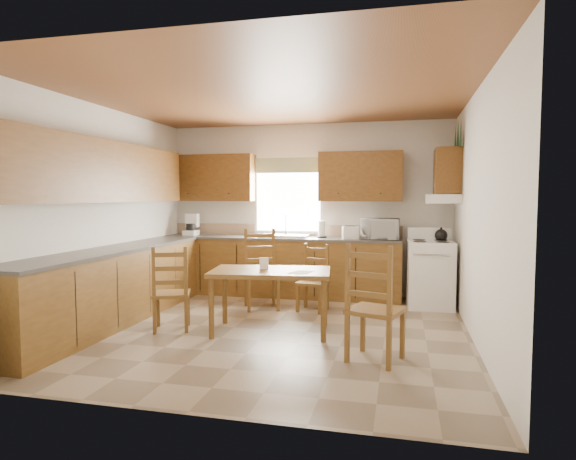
% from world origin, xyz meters
% --- Properties ---
extents(floor, '(4.50, 4.50, 0.00)m').
position_xyz_m(floor, '(0.00, 0.00, 0.00)').
color(floor, '#817059').
rests_on(floor, ground).
extents(ceiling, '(4.50, 4.50, 0.00)m').
position_xyz_m(ceiling, '(0.00, 0.00, 2.70)').
color(ceiling, brown).
rests_on(ceiling, floor).
extents(wall_left, '(4.50, 4.50, 0.00)m').
position_xyz_m(wall_left, '(-2.25, 0.00, 1.35)').
color(wall_left, silver).
rests_on(wall_left, floor).
extents(wall_right, '(4.50, 4.50, 0.00)m').
position_xyz_m(wall_right, '(2.25, 0.00, 1.35)').
color(wall_right, silver).
rests_on(wall_right, floor).
extents(wall_back, '(4.50, 4.50, 0.00)m').
position_xyz_m(wall_back, '(0.00, 2.25, 1.35)').
color(wall_back, silver).
rests_on(wall_back, floor).
extents(wall_front, '(4.50, 4.50, 0.00)m').
position_xyz_m(wall_front, '(0.00, -2.25, 1.35)').
color(wall_front, silver).
rests_on(wall_front, floor).
extents(lower_cab_back, '(3.75, 0.60, 0.88)m').
position_xyz_m(lower_cab_back, '(-0.38, 1.95, 0.44)').
color(lower_cab_back, brown).
rests_on(lower_cab_back, floor).
extents(lower_cab_left, '(0.60, 3.60, 0.88)m').
position_xyz_m(lower_cab_left, '(-1.95, -0.15, 0.44)').
color(lower_cab_left, brown).
rests_on(lower_cab_left, floor).
extents(counter_back, '(3.75, 0.63, 0.04)m').
position_xyz_m(counter_back, '(-0.38, 1.95, 0.90)').
color(counter_back, '#44413D').
rests_on(counter_back, lower_cab_back).
extents(counter_left, '(0.63, 3.60, 0.04)m').
position_xyz_m(counter_left, '(-1.95, -0.15, 0.90)').
color(counter_left, '#44413D').
rests_on(counter_left, lower_cab_left).
extents(backsplash, '(3.75, 0.01, 0.18)m').
position_xyz_m(backsplash, '(-0.38, 2.24, 1.01)').
color(backsplash, '#9A7D61').
rests_on(backsplash, counter_back).
extents(upper_cab_back_left, '(1.41, 0.33, 0.75)m').
position_xyz_m(upper_cab_back_left, '(-1.55, 2.08, 1.85)').
color(upper_cab_back_left, brown).
rests_on(upper_cab_back_left, wall_back).
extents(upper_cab_back_right, '(1.25, 0.33, 0.75)m').
position_xyz_m(upper_cab_back_right, '(0.86, 2.08, 1.85)').
color(upper_cab_back_right, brown).
rests_on(upper_cab_back_right, wall_back).
extents(upper_cab_left, '(0.33, 3.60, 0.75)m').
position_xyz_m(upper_cab_left, '(-2.08, -0.15, 1.85)').
color(upper_cab_left, brown).
rests_on(upper_cab_left, wall_left).
extents(upper_cab_stove, '(0.33, 0.62, 0.62)m').
position_xyz_m(upper_cab_stove, '(2.08, 1.65, 1.90)').
color(upper_cab_stove, brown).
rests_on(upper_cab_stove, wall_right).
extents(range_hood, '(0.44, 0.62, 0.12)m').
position_xyz_m(range_hood, '(2.03, 1.65, 1.52)').
color(range_hood, white).
rests_on(range_hood, wall_right).
extents(window_frame, '(1.13, 0.02, 1.18)m').
position_xyz_m(window_frame, '(-0.30, 2.22, 1.55)').
color(window_frame, white).
rests_on(window_frame, wall_back).
extents(window_pane, '(1.05, 0.01, 1.10)m').
position_xyz_m(window_pane, '(-0.30, 2.21, 1.55)').
color(window_pane, white).
rests_on(window_pane, wall_back).
extents(window_valance, '(1.19, 0.01, 0.24)m').
position_xyz_m(window_valance, '(-0.30, 2.19, 2.05)').
color(window_valance, '#3E592A').
rests_on(window_valance, wall_back).
extents(sink_basin, '(0.75, 0.45, 0.04)m').
position_xyz_m(sink_basin, '(-0.30, 1.95, 0.94)').
color(sink_basin, silver).
rests_on(sink_basin, counter_back).
extents(pine_decal_a, '(0.22, 0.22, 0.36)m').
position_xyz_m(pine_decal_a, '(2.21, 1.33, 2.38)').
color(pine_decal_a, '#1A4125').
rests_on(pine_decal_a, wall_right).
extents(pine_decal_b, '(0.22, 0.22, 0.36)m').
position_xyz_m(pine_decal_b, '(2.21, 1.65, 2.42)').
color(pine_decal_b, '#1A4125').
rests_on(pine_decal_b, wall_right).
extents(pine_decal_c, '(0.22, 0.22, 0.36)m').
position_xyz_m(pine_decal_c, '(2.21, 1.97, 2.38)').
color(pine_decal_c, '#1A4125').
rests_on(pine_decal_c, wall_right).
extents(stove, '(0.64, 0.66, 0.91)m').
position_xyz_m(stove, '(1.88, 1.64, 0.46)').
color(stove, white).
rests_on(stove, floor).
extents(coffeemaker, '(0.22, 0.26, 0.37)m').
position_xyz_m(coffeemaker, '(-1.88, 1.97, 1.10)').
color(coffeemaker, white).
rests_on(coffeemaker, counter_back).
extents(paper_towel, '(0.12, 0.12, 0.25)m').
position_xyz_m(paper_towel, '(0.28, 2.00, 1.05)').
color(paper_towel, white).
rests_on(paper_towel, counter_back).
extents(toaster, '(0.26, 0.21, 0.19)m').
position_xyz_m(toaster, '(0.74, 1.87, 1.01)').
color(toaster, white).
rests_on(toaster, counter_back).
extents(microwave, '(0.52, 0.38, 0.31)m').
position_xyz_m(microwave, '(1.17, 1.93, 1.08)').
color(microwave, white).
rests_on(microwave, counter_back).
extents(dining_table, '(1.43, 0.94, 0.72)m').
position_xyz_m(dining_table, '(0.04, -0.08, 0.36)').
color(dining_table, brown).
rests_on(dining_table, floor).
extents(chair_near_left, '(0.53, 0.51, 0.98)m').
position_xyz_m(chair_near_left, '(-1.11, -0.25, 0.49)').
color(chair_near_left, brown).
rests_on(chair_near_left, floor).
extents(chair_near_right, '(0.58, 0.56, 1.11)m').
position_xyz_m(chair_near_right, '(1.25, -0.78, 0.55)').
color(chair_near_right, brown).
rests_on(chair_near_right, floor).
extents(chair_far_left, '(0.43, 0.42, 0.89)m').
position_xyz_m(chair_far_left, '(0.32, 1.03, 0.45)').
color(chair_far_left, brown).
rests_on(chair_far_left, floor).
extents(chair_far_right, '(0.60, 0.59, 1.09)m').
position_xyz_m(chair_far_right, '(-0.39, 1.01, 0.54)').
color(chair_far_right, brown).
rests_on(chair_far_right, floor).
extents(table_paper, '(0.26, 0.30, 0.00)m').
position_xyz_m(table_paper, '(0.41, -0.19, 0.72)').
color(table_paper, white).
rests_on(table_paper, dining_table).
extents(table_card, '(0.10, 0.05, 0.13)m').
position_xyz_m(table_card, '(-0.06, -0.04, 0.79)').
color(table_card, white).
rests_on(table_card, dining_table).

